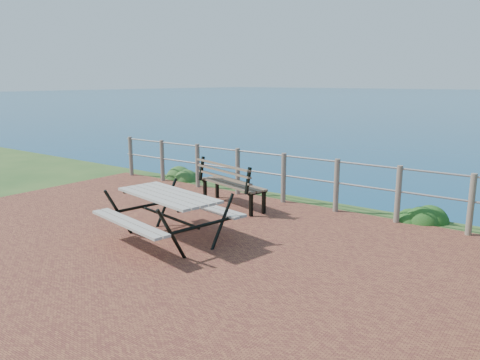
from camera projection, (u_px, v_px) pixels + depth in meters
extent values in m
cube|color=brown|center=(163.00, 250.00, 6.85)|extent=(10.00, 7.00, 0.12)
cylinder|color=#6B5B4C|center=(131.00, 156.00, 12.05)|extent=(0.10, 0.10, 1.00)
cylinder|color=#6B5B4C|center=(162.00, 161.00, 11.38)|extent=(0.10, 0.10, 1.00)
cylinder|color=#6B5B4C|center=(198.00, 166.00, 10.71)|extent=(0.10, 0.10, 1.00)
cylinder|color=#6B5B4C|center=(238.00, 171.00, 10.04)|extent=(0.10, 0.10, 1.00)
cylinder|color=#6B5B4C|center=(284.00, 178.00, 9.37)|extent=(0.10, 0.10, 1.00)
cylinder|color=#6B5B4C|center=(336.00, 185.00, 8.70)|extent=(0.10, 0.10, 1.00)
cylinder|color=#6B5B4C|center=(398.00, 194.00, 8.03)|extent=(0.10, 0.10, 1.00)
cylinder|color=#6B5B4C|center=(471.00, 205.00, 7.36)|extent=(0.10, 0.10, 1.00)
cylinder|color=slate|center=(284.00, 156.00, 9.27)|extent=(9.40, 0.04, 0.04)
cylinder|color=slate|center=(284.00, 175.00, 9.36)|extent=(9.40, 0.04, 0.04)
cube|color=gray|center=(168.00, 195.00, 7.04)|extent=(1.86, 1.04, 0.04)
cube|color=gray|center=(169.00, 214.00, 7.10)|extent=(1.77, 0.58, 0.04)
cube|color=gray|center=(169.00, 214.00, 7.10)|extent=(1.77, 0.58, 0.04)
cylinder|color=black|center=(169.00, 217.00, 7.11)|extent=(1.49, 0.33, 0.04)
cube|color=brown|center=(233.00, 184.00, 9.06)|extent=(1.67, 0.83, 0.04)
cube|color=brown|center=(233.00, 170.00, 9.00)|extent=(1.59, 0.56, 0.37)
cube|color=black|center=(233.00, 195.00, 9.11)|extent=(0.07, 0.07, 0.45)
cube|color=black|center=(233.00, 195.00, 9.11)|extent=(0.07, 0.07, 0.45)
cube|color=black|center=(233.00, 195.00, 9.11)|extent=(0.07, 0.07, 0.45)
cube|color=black|center=(233.00, 195.00, 9.11)|extent=(0.07, 0.07, 0.45)
ellipsoid|color=#1F5220|center=(181.00, 179.00, 11.75)|extent=(0.76, 0.76, 0.50)
ellipsoid|color=#194916|center=(418.00, 221.00, 8.26)|extent=(0.68, 0.68, 0.38)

